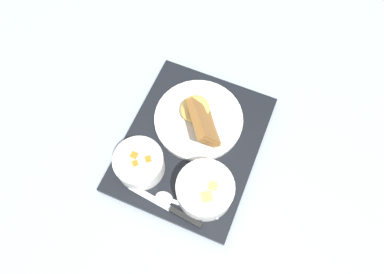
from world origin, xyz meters
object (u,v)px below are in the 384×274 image
(bowl_salad, at_px, (139,163))
(plate_main, at_px, (200,119))
(bowl_soup, at_px, (205,190))
(knife, at_px, (176,212))
(spoon, at_px, (178,203))

(bowl_salad, distance_m, plate_main, 0.18)
(bowl_soup, bearing_deg, bowl_salad, 94.61)
(bowl_soup, xyz_separation_m, plate_main, (0.15, 0.09, -0.01))
(bowl_salad, distance_m, bowl_soup, 0.16)
(bowl_salad, xyz_separation_m, plate_main, (0.17, -0.07, -0.01))
(bowl_salad, bearing_deg, bowl_soup, -85.39)
(knife, relative_size, spoon, 1.23)
(bowl_salad, relative_size, spoon, 0.75)
(bowl_soup, distance_m, knife, 0.08)
(bowl_soup, height_order, plate_main, plate_main)
(plate_main, bearing_deg, spoon, -166.88)
(knife, height_order, spoon, knife)
(bowl_salad, height_order, plate_main, plate_main)
(knife, bearing_deg, bowl_salad, -22.42)
(plate_main, xyz_separation_m, spoon, (-0.20, -0.05, -0.02))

